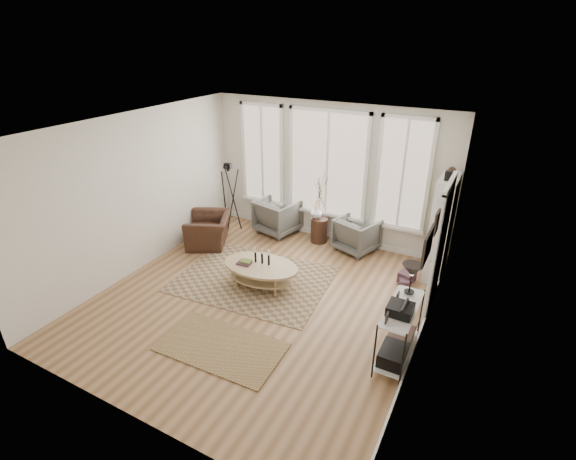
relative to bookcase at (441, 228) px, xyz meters
The scene contains 17 objects.
room 3.30m from the bookcase, 137.70° to the right, with size 5.50×5.54×2.90m.
bay_window 2.57m from the bookcase, 168.63° to the left, with size 4.14×0.12×2.24m.
door 1.10m from the bookcase, 82.91° to the right, with size 0.09×1.06×2.22m.
bookcase is the anchor object (origin of this frame).
low_shelf 2.56m from the bookcase, 91.28° to the right, with size 0.38×1.08×1.30m.
wall_art 2.66m from the bookcase, 86.75° to the right, with size 0.04×0.88×0.44m.
rug_main 3.51m from the bookcase, 148.68° to the right, with size 2.68×2.01×0.01m, color brown.
rug_runner 4.32m from the bookcase, 123.56° to the right, with size 1.78×0.99×0.01m, color brown.
coffee_table 3.31m from the bookcase, 145.04° to the right, with size 1.43×0.97×0.63m.
armchair_left 3.52m from the bookcase, behind, with size 0.83×0.85×0.78m, color #5E5E5A.
armchair_right 1.74m from the bookcase, behind, with size 0.75×0.77×0.70m, color #5E5E5A.
side_table 2.48m from the bookcase, behind, with size 0.36×0.36×1.51m.
vase 2.56m from the bookcase, behind, with size 0.24×0.24×0.25m, color silver.
accent_chair 4.62m from the bookcase, 167.87° to the right, with size 0.86×0.99×0.64m, color #3A2218.
tripod_camera 4.47m from the bookcase, behind, with size 0.55×0.55×1.57m.
book_stack_near 1.06m from the bookcase, 128.02° to the right, with size 0.23×0.30×0.19m, color maroon.
book_stack_far 1.18m from the bookcase, 119.41° to the right, with size 0.17×0.22×0.14m, color maroon.
Camera 1 is at (3.14, -4.99, 4.13)m, focal length 26.00 mm.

